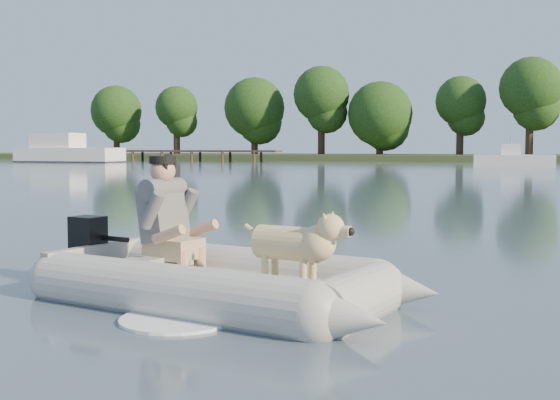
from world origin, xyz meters
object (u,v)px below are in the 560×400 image
(dinghy, at_px, (223,236))
(motorboat, at_px, (514,152))
(dock, at_px, (186,156))
(dog, at_px, (289,249))
(cabin_cruiser, at_px, (69,148))
(man, at_px, (165,211))

(dinghy, height_order, motorboat, motorboat)
(dinghy, bearing_deg, dock, 128.83)
(dock, height_order, dog, dock)
(dinghy, height_order, cabin_cruiser, cabin_cruiser)
(man, xyz_separation_m, cabin_cruiser, (-33.17, 45.34, 0.49))
(dock, distance_m, man, 58.13)
(dock, xyz_separation_m, cabin_cruiser, (-7.64, -6.88, 0.74))
(dinghy, distance_m, dog, 0.65)
(dinghy, xyz_separation_m, man, (-0.67, 0.20, 0.18))
(dog, xyz_separation_m, motorboat, (1.65, 43.98, 0.51))
(dinghy, bearing_deg, dog, 4.57)
(dog, distance_m, cabin_cruiser, 57.19)
(dock, bearing_deg, dog, -62.93)
(cabin_cruiser, height_order, motorboat, cabin_cruiser)
(man, height_order, dog, man)
(cabin_cruiser, bearing_deg, man, -53.27)
(dock, relative_size, man, 16.81)
(dock, distance_m, dinghy, 58.60)
(cabin_cruiser, relative_size, motorboat, 1.79)
(cabin_cruiser, bearing_deg, dog, -52.38)
(dog, bearing_deg, man, 180.00)
(dock, relative_size, motorboat, 3.36)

